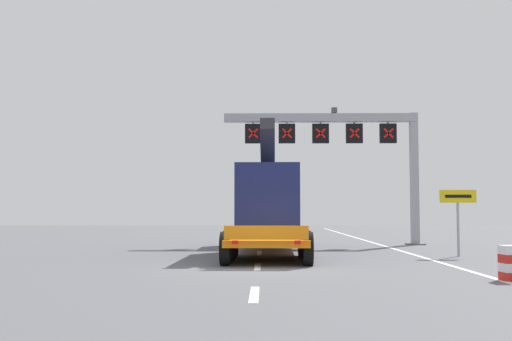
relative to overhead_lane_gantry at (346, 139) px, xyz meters
name	(u,v)px	position (x,y,z in m)	size (l,w,h in m)	color
ground	(260,268)	(-4.50, -13.46, -5.59)	(112.00, 112.00, 0.00)	#5B5B60
lane_markings	(261,237)	(-4.58, 9.72, -5.58)	(0.20, 60.96, 0.01)	silver
edge_line_right	(385,246)	(1.70, -1.46, -5.59)	(0.20, 63.00, 0.01)	silver
overhead_lane_gantry	(346,139)	(0.00, 0.00, 0.00)	(10.55, 0.90, 7.28)	#9EA0A5
heavy_haul_truck_orange	(269,206)	(-4.17, -5.14, -3.60)	(3.19, 14.10, 5.30)	orange
exit_sign_yellow	(458,206)	(3.24, -8.41, -3.62)	(1.43, 0.15, 2.61)	#9EA0A5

